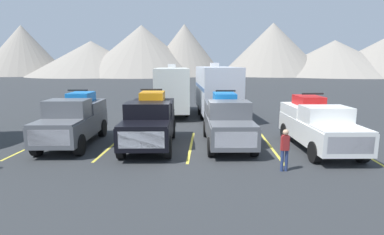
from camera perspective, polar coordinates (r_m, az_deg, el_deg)
The scene contains 14 objects.
ground_plane at distance 14.39m, azimuth -0.29°, elevation -5.72°, with size 240.00×240.00×0.00m, color #2D3033.
pickup_truck_a at distance 16.01m, azimuth -20.96°, elevation -0.33°, with size 2.36×5.33×2.60m.
pickup_truck_b at distance 14.72m, azimuth -7.74°, elevation -0.56°, with size 2.49×5.40×2.66m.
pickup_truck_c at distance 15.01m, azimuth 6.48°, elevation -0.51°, with size 2.37×5.46×2.58m.
pickup_truck_d at distance 15.28m, azimuth 22.19°, elevation -1.13°, with size 2.44×5.61×2.50m.
lot_stripe_a at distance 16.99m, azimuth -26.63°, elevation -4.34°, with size 0.12×5.50×0.01m, color gold.
lot_stripe_b at distance 15.50m, azimuth -14.33°, elevation -4.88°, with size 0.12×5.50×0.01m, color gold.
lot_stripe_c at distance 14.84m, azimuth -0.19°, elevation -5.22°, with size 0.12×5.50×0.01m, color gold.
lot_stripe_d at distance 15.12m, azimuth 14.31°, elevation -5.25°, with size 0.12×5.50×0.01m, color gold.
lot_stripe_e at distance 16.30m, azimuth 27.49°, elevation -4.98°, with size 0.12×5.50×0.01m, color gold.
camper_trailer_a at distance 23.43m, azimuth -3.73°, elevation 5.35°, with size 3.06×7.81×3.85m.
camper_trailer_b at distance 22.65m, azimuth 4.50°, elevation 5.31°, with size 3.28×9.03×3.94m.
person_a at distance 11.70m, azimuth 16.77°, elevation -5.28°, with size 0.34×0.21×1.56m.
mountain_ridge at distance 101.20m, azimuth 4.33°, elevation 11.65°, with size 149.38×45.16×17.01m.
Camera 1 is at (0.76, -13.84, 3.88)m, focal length 28.91 mm.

